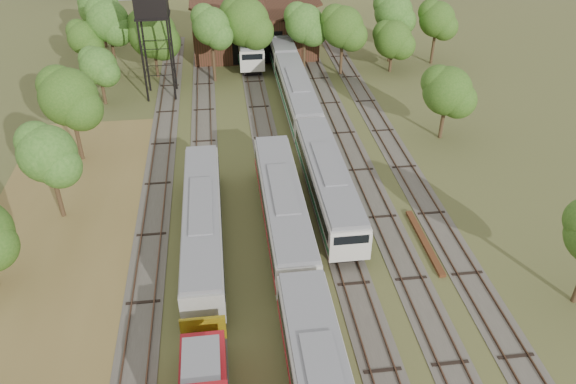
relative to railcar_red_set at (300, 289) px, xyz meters
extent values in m
cube|color=brown|center=(-16.00, -0.43, -1.92)|extent=(14.00, 60.00, 0.04)
cube|color=#4C473D|center=(-10.00, 16.57, -1.91)|extent=(2.60, 80.00, 0.06)
cube|color=#472D1E|center=(-10.72, 16.57, -1.82)|extent=(0.08, 80.00, 0.14)
cube|color=#472D1E|center=(-9.28, 16.57, -1.82)|extent=(0.08, 80.00, 0.14)
cube|color=#4C473D|center=(-6.00, 16.57, -1.91)|extent=(2.60, 80.00, 0.06)
cube|color=#472D1E|center=(-6.72, 16.57, -1.82)|extent=(0.08, 80.00, 0.14)
cube|color=#472D1E|center=(-5.28, 16.57, -1.82)|extent=(0.08, 80.00, 0.14)
cube|color=#4C473D|center=(0.00, 16.57, -1.91)|extent=(2.60, 80.00, 0.06)
cube|color=#472D1E|center=(-0.72, 16.57, -1.82)|extent=(0.08, 80.00, 0.14)
cube|color=#472D1E|center=(0.72, 16.57, -1.82)|extent=(0.08, 80.00, 0.14)
cube|color=#4C473D|center=(4.00, 16.57, -1.91)|extent=(2.60, 80.00, 0.06)
cube|color=#472D1E|center=(3.28, 16.57, -1.82)|extent=(0.08, 80.00, 0.14)
cube|color=#472D1E|center=(4.72, 16.57, -1.82)|extent=(0.08, 80.00, 0.14)
cube|color=#4C473D|center=(8.00, 16.57, -1.91)|extent=(2.60, 80.00, 0.06)
cube|color=#472D1E|center=(7.28, 16.57, -1.82)|extent=(0.08, 80.00, 0.14)
cube|color=#472D1E|center=(8.72, 16.57, -1.82)|extent=(0.08, 80.00, 0.14)
cube|color=#4C473D|center=(12.00, 16.57, -1.91)|extent=(2.60, 80.00, 0.06)
cube|color=#472D1E|center=(11.28, 16.57, -1.82)|extent=(0.08, 80.00, 0.14)
cube|color=#472D1E|center=(12.72, 16.57, -1.82)|extent=(0.08, 80.00, 0.14)
cube|color=black|center=(0.00, 8.81, -1.54)|extent=(2.21, 15.64, 0.80)
cube|color=beige|center=(0.00, 8.81, 0.12)|extent=(2.91, 17.00, 2.51)
cube|color=black|center=(0.00, 8.81, 0.42)|extent=(2.97, 15.64, 0.85)
cube|color=slate|center=(0.00, 8.81, 1.55)|extent=(2.68, 16.66, 0.36)
cube|color=maroon|center=(0.00, 8.81, -0.59)|extent=(2.97, 16.66, 0.45)
cube|color=black|center=(4.00, 12.07, -1.55)|extent=(2.18, 15.64, 0.79)
cube|color=beige|center=(4.00, 12.07, 0.09)|extent=(2.87, 17.00, 2.47)
cube|color=black|center=(4.00, 12.07, 0.38)|extent=(2.93, 15.64, 0.84)
cube|color=slate|center=(4.00, 12.07, 1.50)|extent=(2.64, 16.66, 0.36)
cube|color=#175F35|center=(4.00, 12.07, -0.61)|extent=(2.93, 16.66, 0.45)
cube|color=beige|center=(4.00, 3.62, -0.04)|extent=(2.91, 0.25, 2.23)
cube|color=black|center=(4.00, 29.57, -1.55)|extent=(2.18, 15.64, 0.79)
cube|color=beige|center=(4.00, 29.57, 0.09)|extent=(2.87, 17.00, 2.47)
cube|color=black|center=(4.00, 29.57, 0.38)|extent=(2.93, 15.64, 0.84)
cube|color=slate|center=(4.00, 29.57, 1.50)|extent=(2.64, 16.66, 0.36)
cube|color=#175F35|center=(4.00, 29.57, -0.61)|extent=(2.93, 16.66, 0.45)
cube|color=black|center=(4.00, 47.07, -1.55)|extent=(2.18, 15.64, 0.79)
cube|color=beige|center=(4.00, 47.07, 0.09)|extent=(2.87, 17.00, 2.47)
cube|color=black|center=(4.00, 47.07, 0.38)|extent=(2.93, 15.64, 0.84)
cube|color=slate|center=(4.00, 47.07, 1.50)|extent=(2.64, 16.66, 0.36)
cube|color=#175F35|center=(4.00, 47.07, -0.61)|extent=(2.93, 16.66, 0.45)
cube|color=black|center=(0.00, 47.57, -1.54)|extent=(2.24, 14.72, 0.81)
cube|color=beige|center=(0.00, 47.57, 0.14)|extent=(2.95, 16.00, 2.54)
cube|color=black|center=(0.00, 47.57, 0.45)|extent=(3.01, 14.72, 0.86)
cube|color=slate|center=(0.00, 47.57, 1.60)|extent=(2.71, 15.68, 0.37)
cube|color=#175F35|center=(0.00, 47.57, -0.57)|extent=(3.01, 15.68, 0.46)
cube|color=beige|center=(0.00, 39.62, 0.02)|extent=(2.99, 0.25, 2.29)
cube|color=maroon|center=(-6.00, -5.36, -0.33)|extent=(2.44, 4.40, 1.46)
cube|color=gold|center=(-6.00, -2.21, -0.38)|extent=(2.64, 0.20, 1.76)
cube|color=slate|center=(-6.00, -6.16, 1.28)|extent=(1.95, 3.60, 0.20)
cube|color=black|center=(-6.00, 7.84, -1.57)|extent=(2.05, 16.56, 0.75)
cube|color=gray|center=(-6.00, 7.84, -0.03)|extent=(2.70, 18.00, 2.33)
cube|color=black|center=(-6.00, 7.84, 0.25)|extent=(2.76, 16.56, 0.79)
cube|color=slate|center=(-6.00, 7.84, 1.30)|extent=(2.49, 17.64, 0.34)
cylinder|color=black|center=(-12.14, 34.31, 2.54)|extent=(0.22, 0.22, 8.97)
cylinder|color=black|center=(-9.12, 34.31, 2.54)|extent=(0.22, 0.22, 8.97)
cylinder|color=black|center=(-12.14, 37.33, 2.54)|extent=(0.22, 0.22, 8.97)
cylinder|color=black|center=(-9.12, 37.33, 2.54)|extent=(0.22, 0.22, 8.97)
cube|color=black|center=(-10.63, 35.82, 7.13)|extent=(3.53, 3.53, 0.20)
cube|color=black|center=(-10.63, 35.82, 8.74)|extent=(3.36, 3.36, 3.03)
cube|color=#5C321A|center=(10.20, 5.72, -1.82)|extent=(0.48, 7.68, 0.25)
cube|color=#342213|center=(1.00, 49.57, 0.81)|extent=(16.00, 11.00, 5.50)
cube|color=#342213|center=(-3.00, 49.57, 4.16)|extent=(8.45, 11.55, 2.96)
cube|color=#342213|center=(5.00, 49.57, 4.16)|extent=(8.45, 11.55, 2.96)
cube|color=black|center=(1.00, 44.12, 0.26)|extent=(6.40, 0.15, 4.12)
cylinder|color=#382616|center=(-17.10, 12.73, 0.28)|extent=(0.36, 0.36, 4.44)
sphere|color=#295316|center=(-17.10, 12.73, 3.71)|extent=(4.33, 4.33, 4.33)
cylinder|color=#382616|center=(-17.20, 21.85, 0.49)|extent=(0.36, 0.36, 4.87)
sphere|color=#295316|center=(-17.20, 21.85, 4.26)|extent=(5.07, 5.07, 5.07)
cylinder|color=#382616|center=(-16.85, 34.25, -0.22)|extent=(0.36, 0.36, 3.44)
sphere|color=#295316|center=(-16.85, 34.25, 2.44)|extent=(3.97, 3.97, 3.97)
cylinder|color=#382616|center=(-19.40, 41.59, 0.07)|extent=(0.36, 0.36, 4.03)
sphere|color=#295316|center=(-19.40, 41.59, 3.19)|extent=(3.90, 3.90, 3.90)
cylinder|color=#382616|center=(-19.44, 53.68, 0.12)|extent=(0.36, 0.36, 4.13)
sphere|color=#295316|center=(-19.44, 53.68, 3.32)|extent=(5.46, 5.46, 5.46)
cylinder|color=#382616|center=(-16.56, 42.48, 0.72)|extent=(0.36, 0.36, 5.33)
sphere|color=#295316|center=(-16.56, 42.48, 4.84)|extent=(4.87, 4.87, 4.87)
cylinder|color=#382616|center=(-11.56, 41.52, 0.16)|extent=(0.36, 0.36, 4.21)
sphere|color=#295316|center=(-11.56, 41.52, 3.42)|extent=(5.71, 5.71, 5.71)
cylinder|color=#382616|center=(-4.62, 39.31, 0.66)|extent=(0.36, 0.36, 5.21)
sphere|color=#295316|center=(-4.62, 39.31, 4.69)|extent=(4.34, 4.34, 4.34)
cylinder|color=#382616|center=(-0.56, 41.36, 0.55)|extent=(0.36, 0.36, 4.99)
sphere|color=#295316|center=(-0.56, 41.36, 4.40)|extent=(5.77, 5.77, 5.77)
cylinder|color=#382616|center=(6.60, 41.61, 0.35)|extent=(0.36, 0.36, 4.58)
sphere|color=#295316|center=(6.60, 41.61, 3.89)|extent=(4.69, 4.69, 4.69)
cylinder|color=#382616|center=(10.89, 39.53, 0.36)|extent=(0.36, 0.36, 4.61)
sphere|color=#295316|center=(10.89, 39.53, 3.93)|extent=(4.94, 4.94, 4.94)
cylinder|color=#382616|center=(18.10, 43.20, 0.56)|extent=(0.36, 0.36, 5.00)
sphere|color=#295316|center=(18.10, 43.20, 4.42)|extent=(4.76, 4.76, 4.76)
cylinder|color=#382616|center=(23.34, 41.76, 0.29)|extent=(0.36, 0.36, 4.47)
sphere|color=#295316|center=(23.34, 41.76, 3.75)|extent=(4.40, 4.40, 4.40)
cylinder|color=#382616|center=(17.24, 21.76, 0.00)|extent=(0.36, 0.36, 3.88)
sphere|color=#295316|center=(17.24, 21.76, 3.00)|extent=(4.64, 4.64, 4.64)
cylinder|color=#382616|center=(17.23, 39.66, -0.33)|extent=(0.36, 0.36, 3.22)
sphere|color=#295316|center=(17.23, 39.66, 2.15)|extent=(4.59, 4.59, 4.59)
camera|label=1|loc=(-4.02, -25.45, 24.14)|focal=35.00mm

